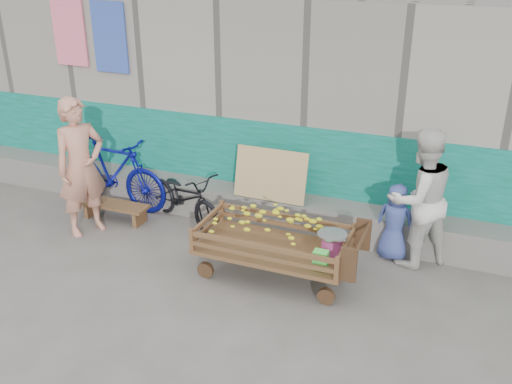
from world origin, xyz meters
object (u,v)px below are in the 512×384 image
at_px(banana_cart, 271,234).
at_px(bicycle_dark, 184,197).
at_px(child, 395,222).
at_px(bicycle_blue, 113,172).
at_px(bench, 115,208).
at_px(woman, 420,199).
at_px(vendor_man, 81,167).

bearing_deg(banana_cart, bicycle_dark, 152.35).
height_order(banana_cart, child, child).
bearing_deg(bicycle_dark, child, -62.55).
distance_m(bicycle_dark, bicycle_blue, 1.26).
relative_size(bench, child, 1.03).
relative_size(banana_cart, bicycle_blue, 1.06).
xyz_separation_m(banana_cart, woman, (1.52, 0.95, 0.31)).
height_order(banana_cart, bicycle_dark, banana_cart).
height_order(bench, woman, woman).
distance_m(vendor_man, woman, 4.33).
xyz_separation_m(banana_cart, bicycle_dark, (-1.60, 0.84, -0.15)).
relative_size(bench, vendor_man, 0.54).
height_order(vendor_man, child, vendor_man).
xyz_separation_m(vendor_man, child, (3.99, 0.83, -0.44)).
xyz_separation_m(banana_cart, bicycle_blue, (-2.84, 0.96, -0.01)).
bearing_deg(bench, bicycle_blue, 122.46).
relative_size(vendor_man, woman, 1.09).
distance_m(bench, woman, 4.19).
bearing_deg(woman, child, -44.99).
relative_size(child, bicycle_dark, 0.64).
bearing_deg(child, bicycle_blue, 8.44).
bearing_deg(bench, bicycle_dark, 14.90).
relative_size(banana_cart, child, 1.95).
height_order(woman, bicycle_blue, woman).
relative_size(bicycle_dark, bicycle_blue, 0.85).
xyz_separation_m(woman, child, (-0.26, 0.02, -0.37)).
xyz_separation_m(bench, bicycle_dark, (0.99, 0.26, 0.22)).
distance_m(woman, bicycle_dark, 3.16).
height_order(vendor_man, bicycle_blue, vendor_man).
distance_m(vendor_man, child, 4.10).
bearing_deg(child, woman, -176.30).
bearing_deg(banana_cart, child, 37.59).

